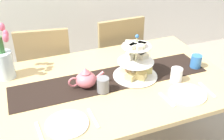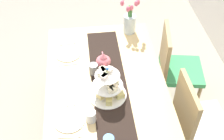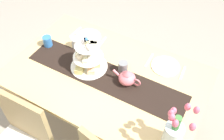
{
  "view_description": "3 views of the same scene",
  "coord_description": "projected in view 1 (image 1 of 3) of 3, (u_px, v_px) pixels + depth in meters",
  "views": [
    {
      "loc": [
        -0.55,
        -1.41,
        1.72
      ],
      "look_at": [
        -0.01,
        -0.02,
        0.83
      ],
      "focal_mm": 43.78,
      "sensor_mm": 36.0,
      "label": 1
    },
    {
      "loc": [
        1.7,
        -0.15,
        2.53
      ],
      "look_at": [
        -0.04,
        0.06,
        0.81
      ],
      "focal_mm": 47.46,
      "sensor_mm": 36.0,
      "label": 2
    },
    {
      "loc": [
        -0.69,
        1.14,
        2.23
      ],
      "look_at": [
        -0.06,
        0.01,
        0.82
      ],
      "focal_mm": 40.63,
      "sensor_mm": 36.0,
      "label": 3
    }
  ],
  "objects": [
    {
      "name": "chair_left",
      "position": [
        47.0,
        69.0,
        2.4
      ],
      "size": [
        0.48,
        0.48,
        0.91
      ],
      "color": "#9C8254",
      "rests_on": "ground_plane"
    },
    {
      "name": "knife_left",
      "position": [
        93.0,
        118.0,
        1.48
      ],
      "size": [
        0.02,
        0.17,
        0.01
      ],
      "primitive_type": "cube",
      "rotation": [
        0.0,
        0.0,
        0.03
      ],
      "color": "silver",
      "rests_on": "dining_table"
    },
    {
      "name": "fork_left",
      "position": [
        39.0,
        131.0,
        1.39
      ],
      "size": [
        0.03,
        0.15,
        0.01
      ],
      "primitive_type": "cube",
      "rotation": [
        0.0,
        0.0,
        0.07
      ],
      "color": "silver",
      "rests_on": "dining_table"
    },
    {
      "name": "dinner_plate_right",
      "position": [
        188.0,
        94.0,
        1.67
      ],
      "size": [
        0.23,
        0.23,
        0.01
      ],
      "primitive_type": "cylinder",
      "color": "white",
      "rests_on": "dining_table"
    },
    {
      "name": "table_runner",
      "position": [
        111.0,
        79.0,
        1.82
      ],
      "size": [
        1.32,
        0.28,
        0.0
      ],
      "primitive_type": "cube",
      "color": "black",
      "rests_on": "dining_table"
    },
    {
      "name": "dining_table",
      "position": [
        113.0,
        93.0,
        1.85
      ],
      "size": [
        1.55,
        0.99,
        0.73
      ],
      "color": "tan",
      "rests_on": "ground_plane"
    },
    {
      "name": "mug_orange",
      "position": [
        196.0,
        61.0,
        1.94
      ],
      "size": [
        0.08,
        0.08,
        0.09
      ],
      "primitive_type": "cylinder",
      "color": "#3370B7",
      "rests_on": "dining_table"
    },
    {
      "name": "chair_right",
      "position": [
        116.0,
        56.0,
        2.6
      ],
      "size": [
        0.43,
        0.43,
        0.91
      ],
      "color": "#9C8254",
      "rests_on": "ground_plane"
    },
    {
      "name": "knife_right",
      "position": [
        207.0,
        90.0,
        1.71
      ],
      "size": [
        0.02,
        0.17,
        0.01
      ],
      "primitive_type": "cube",
      "rotation": [
        0.0,
        0.0,
        -0.06
      ],
      "color": "silver",
      "rests_on": "dining_table"
    },
    {
      "name": "teapot",
      "position": [
        86.0,
        79.0,
        1.72
      ],
      "size": [
        0.24,
        0.13,
        0.14
      ],
      "color": "#D66B75",
      "rests_on": "table_runner"
    },
    {
      "name": "mug_white_text",
      "position": [
        176.0,
        75.0,
        1.78
      ],
      "size": [
        0.08,
        0.08,
        0.09
      ],
      "primitive_type": "cylinder",
      "color": "white",
      "rests_on": "dining_table"
    },
    {
      "name": "tulip_vase",
      "position": [
        3.0,
        59.0,
        1.78
      ],
      "size": [
        0.16,
        0.19,
        0.41
      ],
      "color": "silver",
      "rests_on": "dining_table"
    },
    {
      "name": "dinner_plate_left",
      "position": [
        67.0,
        124.0,
        1.44
      ],
      "size": [
        0.23,
        0.23,
        0.01
      ],
      "primitive_type": "cylinder",
      "color": "white",
      "rests_on": "dining_table"
    },
    {
      "name": "fork_right",
      "position": [
        167.0,
        100.0,
        1.62
      ],
      "size": [
        0.03,
        0.15,
        0.01
      ],
      "primitive_type": "cube",
      "rotation": [
        0.0,
        0.0,
        0.07
      ],
      "color": "silver",
      "rests_on": "dining_table"
    },
    {
      "name": "tiered_cake_stand",
      "position": [
        136.0,
        63.0,
        1.81
      ],
      "size": [
        0.3,
        0.3,
        0.3
      ],
      "color": "beige",
      "rests_on": "table_runner"
    },
    {
      "name": "mug_grey",
      "position": [
        103.0,
        85.0,
        1.67
      ],
      "size": [
        0.08,
        0.08,
        0.09
      ],
      "primitive_type": "cylinder",
      "color": "slate",
      "rests_on": "table_runner"
    }
  ]
}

